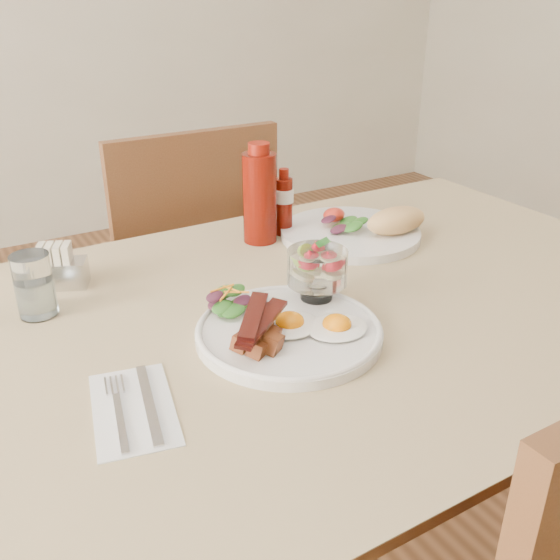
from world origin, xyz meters
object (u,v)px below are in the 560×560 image
Objects in this scene: table at (329,344)px; main_plate at (289,333)px; chair_far at (185,276)px; fruit_cup at (317,267)px; sugar_caddy at (60,269)px; ketchup_bottle at (260,196)px; second_plate at (361,229)px; water_glass at (35,289)px; hot_sauce_bottle at (284,203)px.

table is 0.17m from main_plate.
chair_far is 0.74m from fruit_cup.
sugar_caddy is (-0.25, 0.35, 0.02)m from main_plate.
chair_far is 3.32× the size of main_plate.
second_plate is at bearing -26.70° from ketchup_bottle.
water_glass is at bearing -99.55° from sugar_caddy.
fruit_cup is (-0.04, -0.01, 0.16)m from table.
table is at bearing -90.00° from chair_far.
fruit_cup reaches higher than second_plate.
table is at bearing -137.23° from second_plate.
chair_far reaches higher than hot_sauce_bottle.
table is 13.52× the size of fruit_cup.
main_plate is at bearing -141.68° from second_plate.
water_glass reaches higher than sugar_caddy.
hot_sauce_bottle is (0.12, 0.31, -0.00)m from fruit_cup.
ketchup_bottle reaches higher than hot_sauce_bottle.
water_glass is (-0.43, 0.20, 0.13)m from table.
sugar_caddy is at bearing -178.04° from hot_sauce_bottle.
ketchup_bottle is at bearing 24.96° from sugar_caddy.
ketchup_bottle is 0.07m from hot_sauce_bottle.
second_plate is 0.65m from water_glass.
hot_sauce_bottle is at bearing 6.20° from ketchup_bottle.
ketchup_bottle is at bearing 67.28° from main_plate.
ketchup_bottle is (-0.19, 0.09, 0.08)m from second_plate.
fruit_cup is 0.70× the size of hot_sauce_bottle.
fruit_cup is at bearing 34.53° from main_plate.
ketchup_bottle is (0.03, 0.29, 0.18)m from table.
main_plate is at bearing -112.72° from ketchup_bottle.
sugar_caddy is at bearing 139.64° from fruit_cup.
chair_far is 0.48m from hot_sauce_bottle.
water_glass is (-0.40, 0.20, -0.02)m from fruit_cup.
hot_sauce_bottle reaches higher than sugar_caddy.
second_plate is (0.34, 0.27, 0.01)m from main_plate.
ketchup_bottle is 1.43× the size of hot_sauce_bottle.
chair_far is 0.60m from sugar_caddy.
table is 0.49m from sugar_caddy.
water_glass reaches higher than table.
chair_far is at bearing 80.31° from main_plate.
main_plate is at bearing -119.92° from hot_sauce_bottle.
chair_far is 6.60× the size of hot_sauce_bottle.
water_glass is at bearing 139.12° from main_plate.
main_plate reaches higher than table.
second_plate is 2.07× the size of hot_sauce_bottle.
second_plate is 0.17m from hot_sauce_bottle.
water_glass is at bearing -132.74° from chair_far.
chair_far is at bearing 103.27° from hot_sauce_bottle.
fruit_cup is 0.34× the size of second_plate.
water_glass is (-0.06, -0.09, 0.01)m from sugar_caddy.
table is 13.60× the size of sugar_caddy.
sugar_caddy is (-0.38, 0.28, 0.12)m from table.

